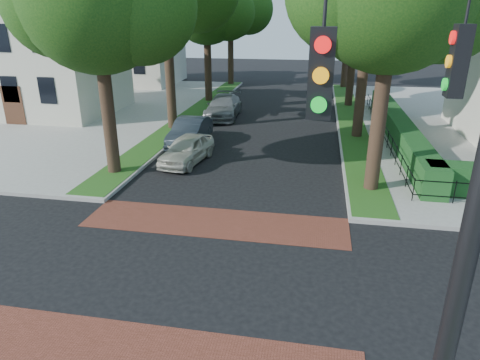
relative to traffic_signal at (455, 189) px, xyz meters
The scene contains 17 objects.
ground 8.09m from the traffic_signal, 137.91° to the left, with size 120.00×120.00×0.00m, color black.
sidewalk_nw 34.12m from the traffic_signal, 136.17° to the left, with size 30.00×30.00×0.15m, color gray.
crosswalk_far 10.20m from the traffic_signal, 122.69° to the left, with size 9.00×2.20×0.01m, color brown.
grass_strip_ne 23.95m from the traffic_signal, 88.75° to the left, with size 1.60×29.80×0.02m, color #194F16.
grass_strip_nw 26.06m from the traffic_signal, 113.63° to the left, with size 1.60×29.80×0.02m, color #194F16.
tree_right_far 28.73m from the traffic_signal, 88.57° to the left, with size 7.25×6.23×9.74m.
tree_right_back 37.74m from the traffic_signal, 88.91° to the left, with size 7.50×6.45×10.20m.
tree_left_far 30.52m from the traffic_signal, 109.77° to the left, with size 7.00×6.02×9.86m.
tree_left_back 39.12m from the traffic_signal, 105.27° to the left, with size 7.75×6.66×10.44m.
hedge_main_road 20.01m from the traffic_signal, 81.75° to the left, with size 1.00×18.00×1.20m, color #17421C.
fence_main_road 19.95m from the traffic_signal, 84.08° to the left, with size 0.06×18.00×0.90m, color black, non-canonical shape.
house_left_near 30.29m from the traffic_signal, 132.28° to the left, with size 10.00×9.00×10.14m.
house_left_far 41.72m from the traffic_signal, 119.24° to the left, with size 10.00×9.00×10.14m.
traffic_signal is the anchor object (origin of this frame).
parked_car_front 16.12m from the traffic_signal, 119.52° to the left, with size 1.56×3.88×1.32m, color beige.
parked_car_middle 18.99m from the traffic_signal, 116.97° to the left, with size 1.51×4.33×1.43m, color #1E262D.
parked_car_rear 24.99m from the traffic_signal, 109.04° to the left, with size 2.08×5.11×1.48m, color slate.
Camera 1 is at (3.19, -9.55, 6.68)m, focal length 32.00 mm.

